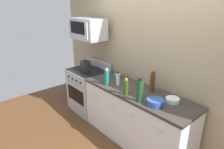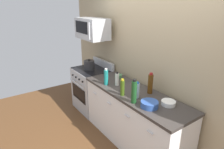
# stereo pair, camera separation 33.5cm
# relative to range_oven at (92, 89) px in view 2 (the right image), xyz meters

# --- Properties ---
(ground_plane) EXTENTS (6.06, 6.06, 0.00)m
(ground_plane) POSITION_rel_range_oven_xyz_m (1.36, -0.00, -0.47)
(ground_plane) COLOR brown
(back_wall) EXTENTS (5.05, 0.10, 2.70)m
(back_wall) POSITION_rel_range_oven_xyz_m (1.36, 0.41, 0.88)
(back_wall) COLOR tan
(back_wall) RESTS_ON ground_plane
(counter_unit) EXTENTS (1.96, 0.66, 0.92)m
(counter_unit) POSITION_rel_range_oven_xyz_m (1.36, -0.00, -0.01)
(counter_unit) COLOR white
(counter_unit) RESTS_ON ground_plane
(range_oven) EXTENTS (0.76, 0.69, 1.07)m
(range_oven) POSITION_rel_range_oven_xyz_m (0.00, 0.00, 0.00)
(range_oven) COLOR #B7BABF
(range_oven) RESTS_ON ground_plane
(microwave) EXTENTS (0.74, 0.44, 0.40)m
(microwave) POSITION_rel_range_oven_xyz_m (0.00, 0.04, 1.28)
(microwave) COLOR #B7BABF
(bottle_wine_amber) EXTENTS (0.08, 0.08, 0.33)m
(bottle_wine_amber) POSITION_rel_range_oven_xyz_m (1.52, 0.17, 0.61)
(bottle_wine_amber) COLOR #59330F
(bottle_wine_amber) RESTS_ON countertop_slab
(bottle_sparkling_teal) EXTENTS (0.07, 0.07, 0.28)m
(bottle_sparkling_teal) POSITION_rel_range_oven_xyz_m (0.85, -0.20, 0.59)
(bottle_sparkling_teal) COLOR #197F7A
(bottle_sparkling_teal) RESTS_ON countertop_slab
(bottle_water_clear) EXTENTS (0.07, 0.07, 0.25)m
(bottle_water_clear) POSITION_rel_range_oven_xyz_m (1.52, -0.10, 0.57)
(bottle_water_clear) COLOR silver
(bottle_water_clear) RESTS_ON countertop_slab
(bottle_olive_oil) EXTENTS (0.06, 0.06, 0.26)m
(bottle_olive_oil) POSITION_rel_range_oven_xyz_m (1.33, -0.22, 0.57)
(bottle_olive_oil) COLOR #385114
(bottle_olive_oil) RESTS_ON countertop_slab
(bottle_wine_green) EXTENTS (0.08, 0.08, 0.35)m
(bottle_wine_green) POSITION_rel_range_oven_xyz_m (1.61, -0.23, 0.62)
(bottle_wine_green) COLOR #19471E
(bottle_wine_green) RESTS_ON countertop_slab
(bottle_vinegar_white) EXTENTS (0.07, 0.07, 0.23)m
(bottle_vinegar_white) POSITION_rel_range_oven_xyz_m (0.98, -0.06, 0.56)
(bottle_vinegar_white) COLOR silver
(bottle_vinegar_white) RESTS_ON countertop_slab
(bowl_green_glaze) EXTENTS (0.14, 0.14, 0.07)m
(bowl_green_glaze) POSITION_rel_range_oven_xyz_m (0.73, 0.16, 0.49)
(bowl_green_glaze) COLOR #477A4C
(bowl_green_glaze) RESTS_ON countertop_slab
(bowl_white_ceramic) EXTENTS (0.19, 0.19, 0.06)m
(bowl_white_ceramic) POSITION_rel_range_oven_xyz_m (1.93, 0.11, 0.48)
(bowl_white_ceramic) COLOR white
(bowl_white_ceramic) RESTS_ON countertop_slab
(bowl_blue_mixing) EXTENTS (0.24, 0.24, 0.08)m
(bowl_blue_mixing) POSITION_rel_range_oven_xyz_m (1.82, -0.14, 0.49)
(bowl_blue_mixing) COLOR #2D519E
(bowl_blue_mixing) RESTS_ON countertop_slab
(stockpot) EXTENTS (0.22, 0.22, 0.23)m
(stockpot) POSITION_rel_range_oven_xyz_m (0.00, -0.05, 0.55)
(stockpot) COLOR #262628
(stockpot) RESTS_ON range_oven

